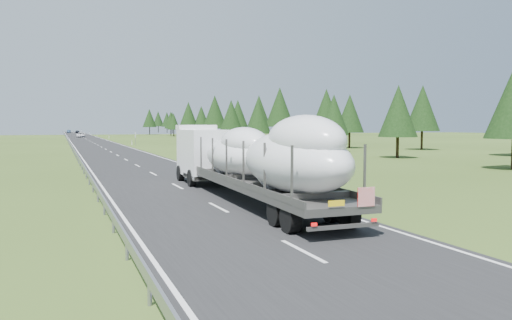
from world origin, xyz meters
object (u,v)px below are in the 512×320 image
object	(u,v)px
highway_sign	(135,136)
distant_car_dark	(77,132)
distant_van	(81,135)
distant_car_blue	(69,131)
boat_truck	(249,156)

from	to	relation	value
highway_sign	distant_car_dark	size ratio (longest dim) A/B	0.58
distant_van	distant_car_blue	bearing A→B (deg)	93.27
highway_sign	boat_truck	world-z (taller)	boat_truck
boat_truck	distant_car_blue	xyz separation A→B (m)	(-4.77, 249.34, -1.55)
distant_car_dark	distant_car_blue	distance (m)	17.56
boat_truck	distant_van	world-z (taller)	boat_truck
distant_van	boat_truck	bearing A→B (deg)	-86.80
boat_truck	distant_car_dark	distance (m)	232.15
highway_sign	boat_truck	bearing A→B (deg)	-93.67
distant_van	distant_car_dark	xyz separation A→B (m)	(1.57, 83.80, -0.04)
highway_sign	distant_car_blue	world-z (taller)	highway_sign
highway_sign	distant_car_dark	xyz separation A→B (m)	(-6.24, 153.70, -1.04)
highway_sign	boat_truck	size ratio (longest dim) A/B	0.12
distant_van	distant_car_blue	distance (m)	101.02
distant_car_dark	distant_van	bearing A→B (deg)	-91.60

